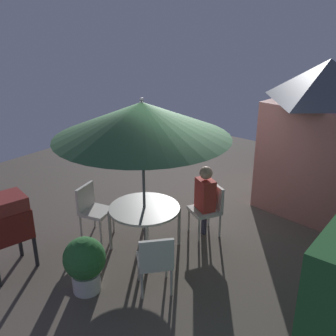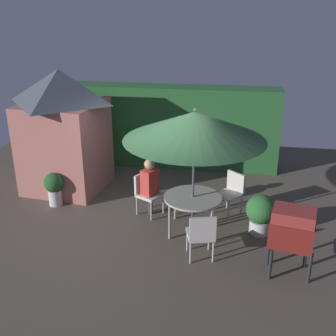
% 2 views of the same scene
% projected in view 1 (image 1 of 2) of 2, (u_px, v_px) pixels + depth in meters
% --- Properties ---
extents(ground_plane, '(11.00, 11.00, 0.00)m').
position_uv_depth(ground_plane, '(176.00, 225.00, 7.11)').
color(ground_plane, brown).
extents(garden_shed, '(2.03, 1.98, 2.87)m').
position_uv_depth(garden_shed, '(320.00, 135.00, 7.32)').
color(garden_shed, '#B26B60').
rests_on(garden_shed, ground).
extents(patio_table, '(1.13, 1.13, 0.73)m').
position_uv_depth(patio_table, '(144.00, 211.00, 6.21)').
color(patio_table, '#B2ADA3').
rests_on(patio_table, ground).
extents(patio_umbrella, '(2.64, 2.64, 2.49)m').
position_uv_depth(patio_umbrella, '(142.00, 120.00, 5.65)').
color(patio_umbrella, '#4C4C51').
rests_on(patio_umbrella, ground).
extents(bbq_grill, '(0.79, 0.64, 1.20)m').
position_uv_depth(bbq_grill, '(3.00, 220.00, 5.56)').
color(bbq_grill, maroon).
rests_on(bbq_grill, ground).
extents(chair_near_shed, '(0.63, 0.63, 0.90)m').
position_uv_depth(chair_near_shed, '(209.00, 206.00, 6.69)').
color(chair_near_shed, silver).
rests_on(chair_near_shed, ground).
extents(chair_far_side, '(0.56, 0.56, 0.90)m').
position_uv_depth(chair_far_side, '(92.00, 207.00, 6.65)').
color(chair_far_side, silver).
rests_on(chair_far_side, ground).
extents(chair_toward_hedge, '(0.65, 0.65, 0.90)m').
position_uv_depth(chair_toward_hedge, '(155.00, 260.00, 5.23)').
color(chair_toward_hedge, silver).
rests_on(chair_toward_hedge, ground).
extents(potted_plant_by_shed, '(0.58, 0.58, 0.81)m').
position_uv_depth(potted_plant_by_shed, '(85.00, 262.00, 5.28)').
color(potted_plant_by_shed, silver).
rests_on(potted_plant_by_shed, ground).
extents(potted_plant_by_grill, '(0.44, 0.44, 0.77)m').
position_uv_depth(potted_plant_by_grill, '(265.00, 174.00, 8.21)').
color(potted_plant_by_grill, silver).
rests_on(potted_plant_by_grill, ground).
extents(person_in_red, '(0.37, 0.41, 1.26)m').
position_uv_depth(person_in_red, '(205.00, 193.00, 6.56)').
color(person_in_red, '#CC3D33').
rests_on(person_in_red, ground).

